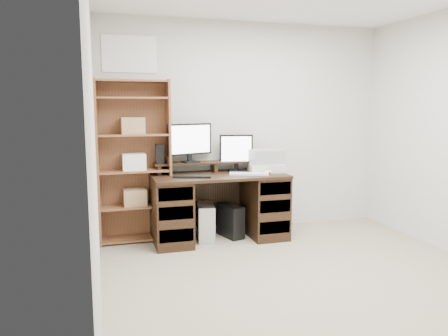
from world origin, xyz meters
name	(u,v)px	position (x,y,z in m)	size (l,w,h in m)	color
room	(327,140)	(0.00, 0.00, 1.25)	(3.54, 4.04, 2.54)	tan
desk	(219,205)	(-0.43, 1.64, 0.39)	(1.50, 0.70, 0.75)	black
riser_shelf	(214,164)	(-0.43, 1.85, 0.84)	(1.40, 0.22, 0.12)	black
monitor_wide	(190,141)	(-0.72, 1.85, 1.12)	(0.54, 0.22, 0.44)	black
monitor_small	(236,151)	(-0.16, 1.83, 0.98)	(0.39, 0.18, 0.43)	black
speaker	(159,154)	(-1.07, 1.83, 0.98)	(0.09, 0.09, 0.22)	black
keyboard_black	(192,176)	(-0.76, 1.51, 0.76)	(0.40, 0.13, 0.02)	black
keyboard_white	(249,174)	(-0.11, 1.51, 0.76)	(0.43, 0.13, 0.02)	silver
mouse	(267,172)	(0.12, 1.54, 0.77)	(0.09, 0.06, 0.04)	silver
printer	(266,167)	(0.16, 1.67, 0.80)	(0.39, 0.29, 0.10)	beige
basket	(266,157)	(0.16, 1.67, 0.93)	(0.37, 0.27, 0.16)	#92959B
tower_silver	(206,222)	(-0.58, 1.66, 0.20)	(0.18, 0.41, 0.41)	#B7BABE
tower_black	(230,221)	(-0.28, 1.68, 0.19)	(0.26, 0.40, 0.37)	black
bookshelf	(134,160)	(-1.35, 1.86, 0.92)	(0.80, 0.30, 1.80)	brown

